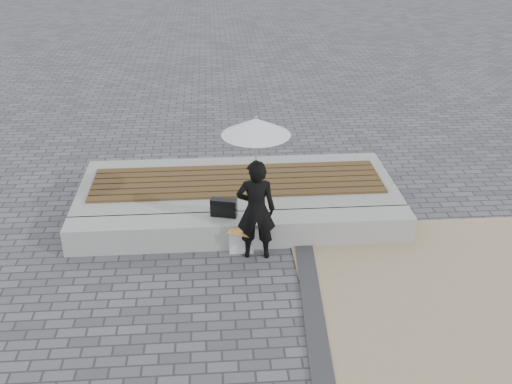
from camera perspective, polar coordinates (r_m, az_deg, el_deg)
ground at (r=7.53m, az=-0.68°, el=-11.08°), size 80.00×80.00×0.00m
edging_band at (r=7.21m, az=5.70°, el=-13.07°), size 0.61×5.20×0.04m
seating_ledge at (r=8.75m, az=-1.37°, el=-3.61°), size 5.00×0.45×0.40m
timber_platform at (r=9.80m, az=-1.75°, el=-0.07°), size 5.00×2.00×0.40m
timber_decking at (r=9.70m, az=-1.77°, el=1.09°), size 4.60×1.20×0.04m
woman at (r=8.17m, az=-0.00°, el=-1.69°), size 0.55×0.38×1.46m
parasol at (r=7.67m, az=-0.00°, el=6.18°), size 0.89×0.89×1.13m
handbag at (r=8.65m, az=-3.05°, el=-1.48°), size 0.40×0.22×0.26m
canvas_tote at (r=8.54m, az=-1.37°, el=-4.59°), size 0.35×0.17×0.36m
magazine at (r=8.40m, az=-1.37°, el=-3.69°), size 0.41×0.36×0.01m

